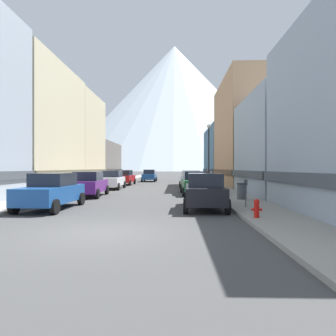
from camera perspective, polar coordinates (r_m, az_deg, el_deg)
The scene contains 26 objects.
ground_plane at distance 9.55m, azimuth -13.19°, elevation -12.32°, with size 400.00×400.00×0.00m, color #424242.
sidewalk_left at distance 44.90m, azimuth -9.49°, elevation -2.49°, with size 2.50×100.00×0.15m, color gray.
sidewalk_right at distance 44.23m, azimuth 6.62°, elevation -2.52°, with size 2.50×100.00×0.15m, color gray.
storefront_left_1 at distance 29.34m, azimuth -27.40°, elevation 6.69°, with size 8.79×11.26×11.26m.
storefront_left_2 at distance 38.56m, azimuth -20.27°, elevation 4.95°, with size 9.16×8.98×11.06m.
storefront_left_3 at distance 48.36m, azimuth -16.05°, elevation 1.09°, with size 9.85×11.78×6.10m.
storefront_right_1 at distance 23.33m, azimuth 25.95°, elevation 3.56°, with size 9.26×8.93×7.23m.
storefront_right_2 at distance 34.26m, azimuth 18.30°, elevation 6.14°, with size 9.65×12.89×11.74m.
storefront_right_3 at distance 47.36m, azimuth 12.12°, elevation 2.46°, with size 7.34×13.93×8.41m.
car_left_0 at distance 15.53m, azimuth -21.91°, elevation -4.19°, with size 2.15×4.44×1.78m.
car_left_1 at distance 21.33m, azimuth -15.26°, elevation -3.05°, with size 2.25×4.48×1.78m.
car_left_2 at distance 28.43m, azimuth -10.97°, elevation -2.28°, with size 2.09×4.42×1.78m.
car_left_3 at distance 35.17m, azimuth -8.53°, elevation -1.84°, with size 2.16×4.44×1.78m.
car_right_0 at distance 14.50m, azimuth 7.22°, elevation -4.49°, with size 2.22×4.47×1.78m.
car_right_1 at distance 22.34m, azimuth 5.24°, elevation -2.91°, with size 2.18×4.45×1.78m.
car_right_2 at distance 28.43m, azimuth 4.47°, elevation -2.28°, with size 2.21×4.47×1.78m.
car_driving_0 at distance 43.27m, azimuth -3.68°, elevation -1.49°, with size 2.06×4.40×1.78m.
fire_hydrant_near at distance 11.60m, azimuth 17.07°, elevation -7.49°, with size 0.40×0.22×0.70m.
parking_meter_near at distance 14.49m, azimuth 15.08°, elevation -4.05°, with size 0.14×0.10×1.33m.
trash_bin_right at distance 18.04m, azimuth 14.34°, elevation -4.42°, with size 0.59×0.59×0.98m.
potted_plant_0 at distance 24.75m, azimuth -20.72°, elevation -3.34°, with size 0.58×0.58×0.83m.
pedestrian_0 at distance 35.76m, azimuth 7.81°, elevation -1.76°, with size 0.36×0.36×1.69m.
pedestrian_1 at distance 31.88m, azimuth 8.57°, elevation -2.12°, with size 0.36×0.36×1.53m.
pedestrian_2 at distance 36.36m, azimuth -12.14°, elevation -1.86°, with size 0.36×0.36×1.52m.
streetlamp_right at distance 26.55m, azimuth 8.04°, elevation 4.22°, with size 0.36×0.36×5.86m.
mountain_backdrop at distance 274.74m, azimuth 1.27°, elevation 11.73°, with size 206.90×206.90×115.53m, color silver.
Camera 1 is at (2.38, -9.02, 2.04)m, focal length 30.92 mm.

